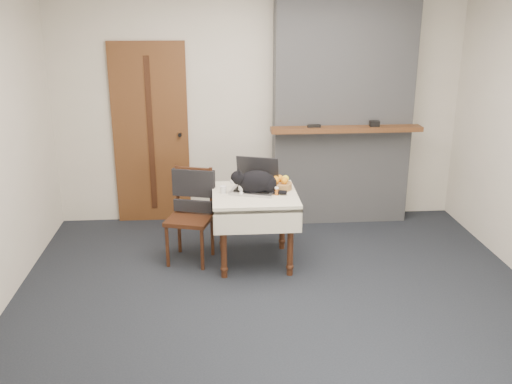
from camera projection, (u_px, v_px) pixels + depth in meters
ground at (279, 299)px, 4.81m from camera, size 4.50×4.50×0.00m
room_shell at (275, 81)px, 4.69m from camera, size 4.52×4.01×2.61m
door at (151, 134)px, 6.27m from camera, size 0.82×0.10×2.00m
chimney at (342, 107)px, 6.21m from camera, size 1.62×0.48×2.60m
side_table at (255, 204)px, 5.31m from camera, size 0.78×0.78×0.70m
laptop at (255, 182)px, 5.34m from camera, size 0.49×0.46×0.30m
cat at (257, 182)px, 5.24m from camera, size 0.52×0.24×0.25m
cream_jar at (223, 190)px, 5.27m from camera, size 0.06×0.06×0.07m
pill_bottle at (277, 191)px, 5.21m from camera, size 0.04×0.04×0.08m
fruit_basket at (280, 184)px, 5.38m from camera, size 0.22×0.22×0.13m
desk_clutter at (272, 190)px, 5.34m from camera, size 0.15×0.02×0.01m
chair at (192, 202)px, 5.43m from camera, size 0.50×0.49×0.90m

